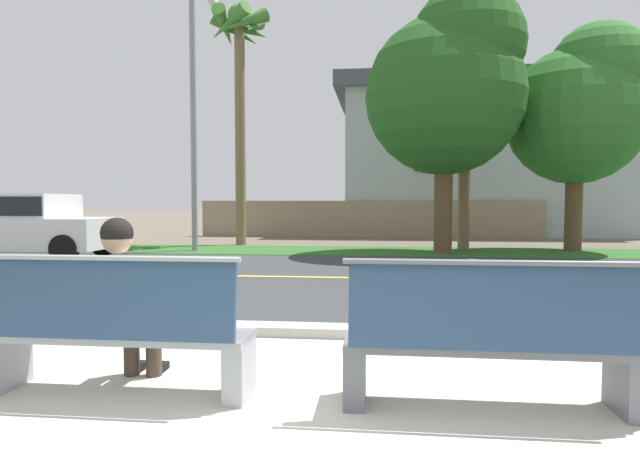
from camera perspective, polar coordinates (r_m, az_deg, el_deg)
ground_plane at (r=11.05m, az=3.40°, el=-3.94°), size 140.00×140.00×0.00m
sidewalk_pavement at (r=3.66m, az=-2.97°, el=-18.60°), size 44.00×3.60×0.01m
curb_edge at (r=5.49m, az=0.36°, el=-10.62°), size 44.00×0.30×0.11m
street_asphalt at (r=9.57m, az=2.94°, el=-5.02°), size 52.00×8.00×0.01m
road_centre_line at (r=9.56m, az=2.94°, el=-4.99°), size 48.00×0.14×0.01m
far_verge_grass at (r=14.76m, az=4.13°, el=-2.13°), size 48.00×2.80×0.02m
bench_left at (r=4.01m, az=-21.05°, el=-10.07°), size 1.87×0.48×1.01m
bench_right at (r=3.65m, az=17.65°, el=-11.33°), size 1.87×0.48×1.01m
seated_person_white at (r=4.12m, az=-20.10°, el=-6.61°), size 0.52×0.68×1.25m
car_white_near at (r=14.58m, az=-29.26°, el=0.75°), size 4.30×1.86×1.54m
streetlamp at (r=15.63m, az=-13.14°, el=14.20°), size 0.24×2.10×7.73m
shade_tree_far_left at (r=14.65m, az=13.70°, el=15.02°), size 4.10×4.10×6.77m
shade_tree_left at (r=16.33m, az=26.11°, el=11.90°), size 3.68×3.68×6.07m
palm_tree_tall at (r=17.68m, az=-8.57°, el=18.34°), size 2.09×1.98×7.47m
palm_tree_short at (r=16.38m, az=15.35°, el=20.90°), size 2.09×1.98×7.95m
garden_wall at (r=20.58m, az=5.16°, el=1.29°), size 13.00×0.36×1.40m
house_across_street at (r=24.25m, az=17.05°, el=7.38°), size 12.46×6.91×6.34m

